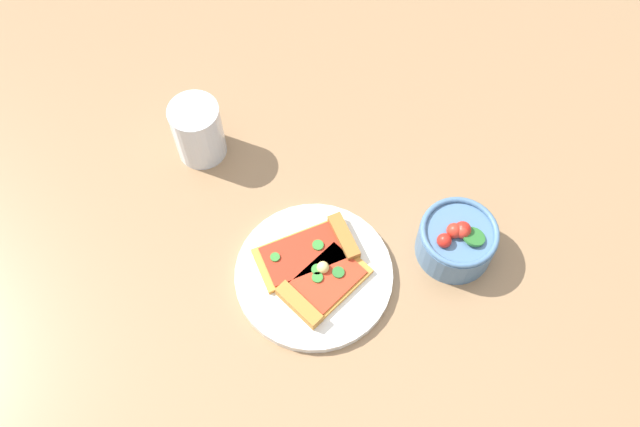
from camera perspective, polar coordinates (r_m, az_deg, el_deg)
name	(u,v)px	position (r m, az deg, el deg)	size (l,w,h in m)	color
ground_plane	(336,240)	(1.01, 1.33, -2.21)	(2.40, 2.40, 0.00)	#93704C
plate	(314,275)	(0.98, -0.52, -5.12)	(0.22, 0.22, 0.01)	white
pizza_slice_near	(314,250)	(0.98, -0.53, -3.05)	(0.15, 0.11, 0.02)	gold
pizza_slice_far	(319,286)	(0.95, -0.06, -6.04)	(0.14, 0.13, 0.02)	gold
salad_bowl	(457,240)	(0.99, 11.25, -2.15)	(0.11, 0.11, 0.07)	#4C7299
soda_glass	(198,132)	(1.06, -10.06, 6.65)	(0.08, 0.08, 0.10)	silver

